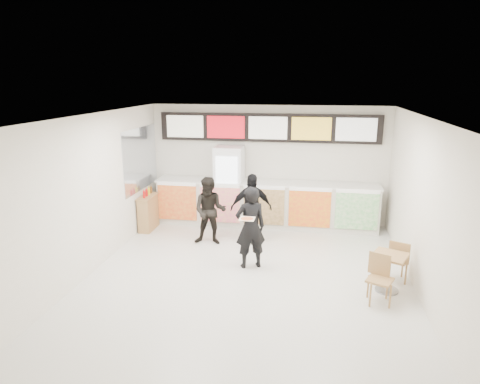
% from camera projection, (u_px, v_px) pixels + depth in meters
% --- Properties ---
extents(floor, '(7.00, 7.00, 0.00)m').
position_uv_depth(floor, '(247.00, 279.00, 7.98)').
color(floor, beige).
rests_on(floor, ground).
extents(ceiling, '(7.00, 7.00, 0.00)m').
position_uv_depth(ceiling, '(248.00, 117.00, 7.21)').
color(ceiling, white).
rests_on(ceiling, wall_back).
extents(wall_back, '(6.00, 0.00, 6.00)m').
position_uv_depth(wall_back, '(268.00, 165.00, 10.93)').
color(wall_back, silver).
rests_on(wall_back, floor).
extents(wall_left, '(0.00, 7.00, 7.00)m').
position_uv_depth(wall_left, '(91.00, 195.00, 8.08)').
color(wall_left, silver).
rests_on(wall_left, floor).
extents(wall_right, '(0.00, 7.00, 7.00)m').
position_uv_depth(wall_right, '(425.00, 210.00, 7.11)').
color(wall_right, silver).
rests_on(wall_right, floor).
extents(service_counter, '(5.56, 0.77, 1.14)m').
position_uv_depth(service_counter, '(266.00, 204.00, 10.78)').
color(service_counter, silver).
rests_on(service_counter, floor).
extents(menu_board, '(5.50, 0.14, 0.70)m').
position_uv_depth(menu_board, '(268.00, 128.00, 10.61)').
color(menu_board, black).
rests_on(menu_board, wall_back).
extents(drinks_fridge, '(0.70, 0.67, 2.00)m').
position_uv_depth(drinks_fridge, '(229.00, 186.00, 10.84)').
color(drinks_fridge, white).
rests_on(drinks_fridge, floor).
extents(mirror_panel, '(0.01, 2.00, 1.50)m').
position_uv_depth(mirror_panel, '(141.00, 159.00, 10.35)').
color(mirror_panel, '#B2B7BF').
rests_on(mirror_panel, wall_left).
extents(customer_main, '(0.71, 0.60, 1.65)m').
position_uv_depth(customer_main, '(250.00, 228.00, 8.31)').
color(customer_main, black).
rests_on(customer_main, floor).
extents(customer_left, '(0.77, 0.62, 1.54)m').
position_uv_depth(customer_left, '(210.00, 211.00, 9.52)').
color(customer_left, black).
rests_on(customer_left, floor).
extents(customer_mid, '(1.02, 0.67, 1.61)m').
position_uv_depth(customer_mid, '(251.00, 209.00, 9.59)').
color(customer_mid, black).
rests_on(customer_mid, floor).
extents(pizza_slice, '(0.36, 0.36, 0.02)m').
position_uv_depth(pizza_slice, '(247.00, 218.00, 7.79)').
color(pizza_slice, beige).
rests_on(pizza_slice, customer_main).
extents(cafe_table, '(0.93, 1.43, 0.82)m').
position_uv_depth(cafe_table, '(389.00, 266.00, 7.42)').
color(cafe_table, '#A87A4C').
rests_on(cafe_table, floor).
extents(condiment_ledge, '(0.31, 0.77, 1.03)m').
position_uv_depth(condiment_ledge, '(148.00, 212.00, 10.54)').
color(condiment_ledge, '#A87A4C').
rests_on(condiment_ledge, floor).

